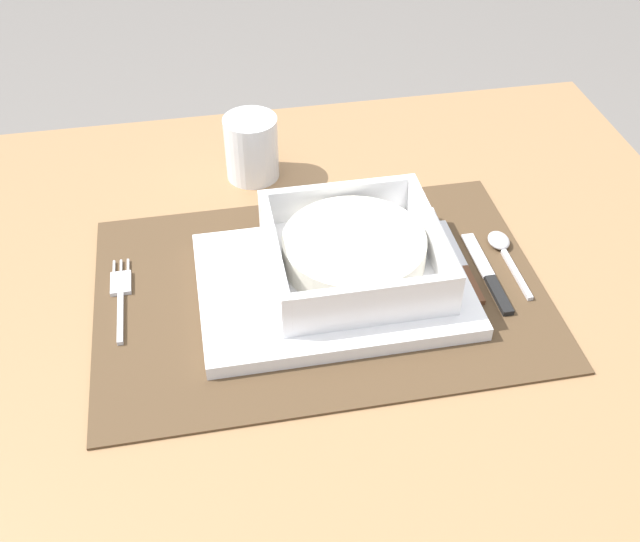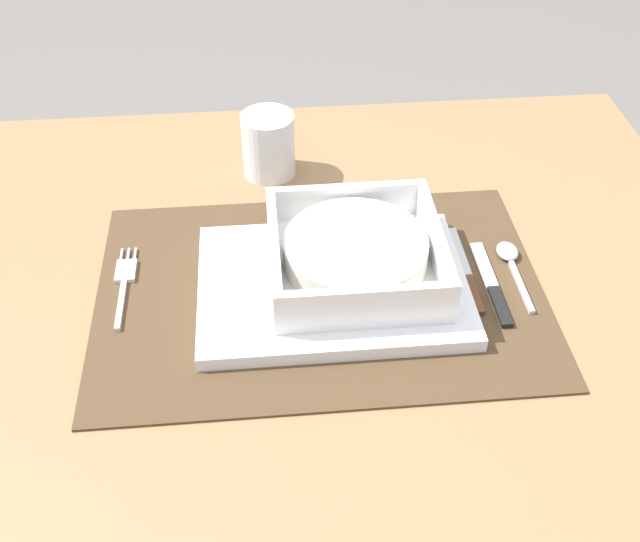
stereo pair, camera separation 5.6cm
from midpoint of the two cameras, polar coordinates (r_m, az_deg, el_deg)
name	(u,v)px [view 1 (the left image)]	position (r m, az deg, el deg)	size (l,w,h in m)	color
dining_table	(329,346)	(0.91, -1.09, -5.70)	(0.92, 0.77, 0.71)	#936D47
placemat	(320,291)	(0.82, -1.95, -1.54)	(0.48, 0.33, 0.00)	#4C3823
serving_plate	(333,284)	(0.82, -0.98, -1.06)	(0.29, 0.21, 0.02)	white
porridge_bowl	(354,253)	(0.81, 0.56, 1.31)	(0.18, 0.18, 0.05)	white
fork	(121,293)	(0.85, -16.51, -1.64)	(0.02, 0.13, 0.00)	silver
spoon	(502,247)	(0.89, 11.72, 1.70)	(0.02, 0.11, 0.01)	silver
butter_knife	(490,277)	(0.85, 10.72, -0.53)	(0.01, 0.13, 0.01)	black
bread_knife	(461,266)	(0.86, 8.68, 0.35)	(0.01, 0.14, 0.01)	#59331E
drinking_glass	(252,150)	(0.98, -6.77, 8.91)	(0.07, 0.07, 0.08)	white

